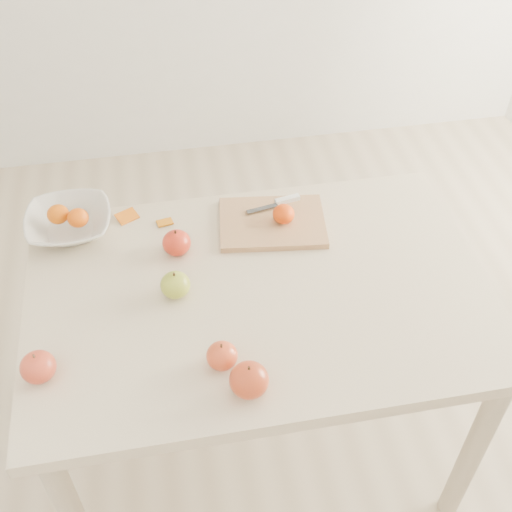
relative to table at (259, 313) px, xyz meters
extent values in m
plane|color=#C6B293|center=(0.00, 0.00, -0.65)|extent=(3.50, 3.50, 0.00)
cube|color=beige|center=(0.00, 0.00, 0.08)|extent=(1.20, 0.80, 0.04)
cylinder|color=#BCAA8E|center=(-0.54, 0.34, -0.30)|extent=(0.06, 0.06, 0.71)
cylinder|color=#BCAA8E|center=(0.54, 0.34, -0.30)|extent=(0.06, 0.06, 0.71)
cylinder|color=#BCAA8E|center=(0.54, -0.34, -0.30)|extent=(0.06, 0.06, 0.71)
cube|color=tan|center=(0.08, 0.24, 0.11)|extent=(0.32, 0.25, 0.02)
ellipsoid|color=#C93E07|center=(0.11, 0.23, 0.14)|extent=(0.06, 0.06, 0.05)
imported|color=silver|center=(-0.49, 0.32, 0.13)|extent=(0.24, 0.24, 0.06)
ellipsoid|color=#E76108|center=(-0.51, 0.33, 0.16)|extent=(0.06, 0.06, 0.05)
ellipsoid|color=#D05307|center=(-0.46, 0.30, 0.16)|extent=(0.06, 0.06, 0.05)
cube|color=#D5630F|center=(-0.33, 0.34, 0.10)|extent=(0.07, 0.07, 0.01)
cube|color=#C76F0E|center=(-0.22, 0.30, 0.10)|extent=(0.05, 0.04, 0.01)
cube|color=white|center=(0.14, 0.31, 0.12)|extent=(0.08, 0.03, 0.01)
cube|color=#3D3F45|center=(0.06, 0.29, 0.12)|extent=(0.10, 0.03, 0.00)
ellipsoid|color=olive|center=(-0.21, 0.02, 0.13)|extent=(0.08, 0.08, 0.07)
ellipsoid|color=maroon|center=(-0.54, -0.18, 0.14)|extent=(0.08, 0.08, 0.07)
ellipsoid|color=#A5200E|center=(-0.13, -0.22, 0.13)|extent=(0.07, 0.07, 0.07)
ellipsoid|color=maroon|center=(-0.08, -0.30, 0.14)|extent=(0.09, 0.09, 0.08)
ellipsoid|color=maroon|center=(-0.20, 0.17, 0.13)|extent=(0.08, 0.08, 0.07)
camera|label=1|loc=(-0.21, -1.11, 1.32)|focal=45.00mm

